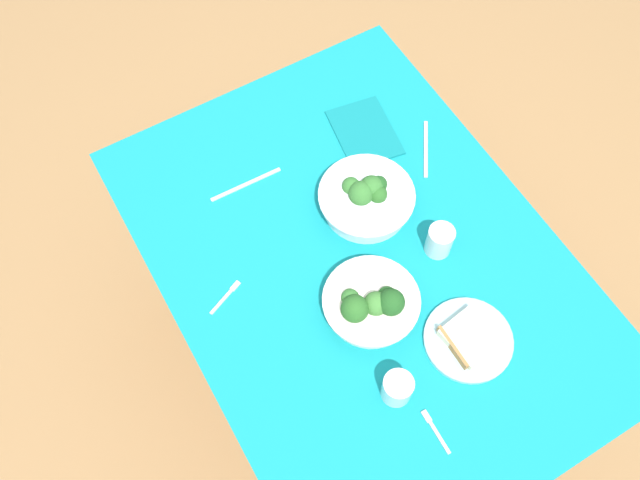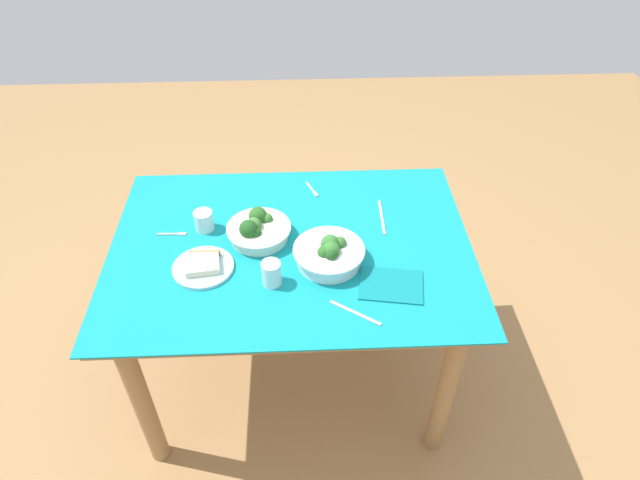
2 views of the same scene
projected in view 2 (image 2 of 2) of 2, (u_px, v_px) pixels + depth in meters
ground_plane at (297, 372)px, 2.47m from camera, size 6.00×6.00×0.00m
dining_table at (292, 270)px, 2.05m from camera, size 1.29×0.93×0.76m
broccoli_bowl_far at (329, 254)px, 1.88m from camera, size 0.25×0.25×0.10m
broccoli_bowl_near at (258, 230)px, 1.98m from camera, size 0.23×0.23×0.10m
bread_side_plate at (203, 266)px, 1.87m from camera, size 0.21×0.21×0.04m
water_glass_center at (271, 273)px, 1.80m from camera, size 0.07×0.07×0.09m
water_glass_side at (204, 221)px, 2.02m from camera, size 0.07×0.07×0.08m
fork_by_far_bowl at (312, 190)px, 2.22m from camera, size 0.05×0.10×0.00m
fork_by_near_bowl at (173, 234)px, 2.01m from camera, size 0.11×0.01×0.00m
table_knife_left at (355, 313)px, 1.73m from camera, size 0.16×0.11×0.00m
table_knife_right at (382, 217)px, 2.09m from camera, size 0.02×0.20×0.00m
napkin_folded_upper at (391, 285)px, 1.82m from camera, size 0.23×0.19×0.01m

